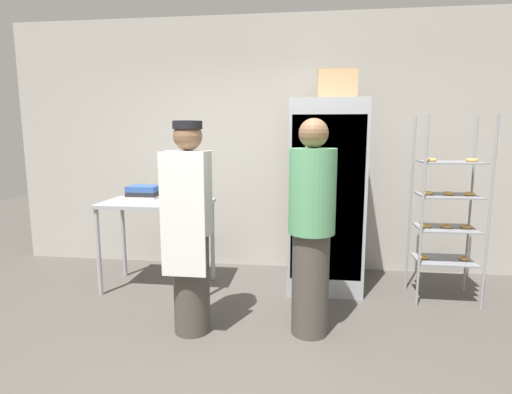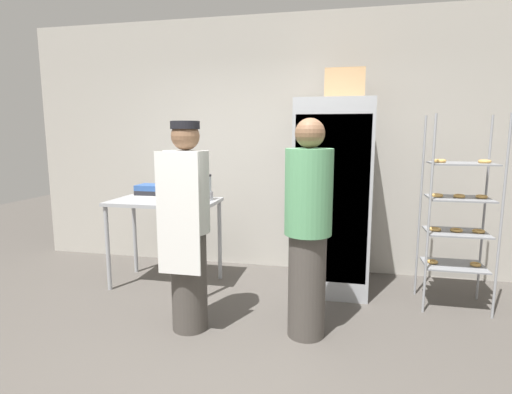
{
  "view_description": "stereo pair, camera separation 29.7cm",
  "coord_description": "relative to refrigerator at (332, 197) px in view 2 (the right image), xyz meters",
  "views": [
    {
      "loc": [
        0.41,
        -2.61,
        1.61
      ],
      "look_at": [
        -0.02,
        0.8,
        1.07
      ],
      "focal_mm": 28.0,
      "sensor_mm": 36.0,
      "label": 1
    },
    {
      "loc": [
        0.7,
        -2.56,
        1.61
      ],
      "look_at": [
        -0.02,
        0.8,
        1.07
      ],
      "focal_mm": 28.0,
      "sensor_mm": 36.0,
      "label": 2
    }
  ],
  "objects": [
    {
      "name": "ground_plane",
      "position": [
        -0.61,
        -1.57,
        -0.98
      ],
      "size": [
        14.0,
        14.0,
        0.0
      ],
      "primitive_type": "plane",
      "color": "#4C4742"
    },
    {
      "name": "back_wall",
      "position": [
        -0.61,
        0.62,
        0.51
      ],
      "size": [
        6.4,
        0.12,
        2.97
      ],
      "primitive_type": "cube",
      "color": "#ADA89E",
      "rests_on": "ground_plane"
    },
    {
      "name": "refrigerator",
      "position": [
        0.0,
        0.0,
        0.0
      ],
      "size": [
        0.75,
        0.78,
        1.95
      ],
      "color": "#9EA0A5",
      "rests_on": "ground_plane"
    },
    {
      "name": "baking_rack",
      "position": [
        1.15,
        -0.23,
        -0.09
      ],
      "size": [
        0.6,
        0.45,
        1.79
      ],
      "color": "#93969B",
      "rests_on": "ground_plane"
    },
    {
      "name": "prep_counter",
      "position": [
        -1.73,
        -0.28,
        -0.17
      ],
      "size": [
        1.12,
        0.64,
        0.93
      ],
      "color": "#9EA0A5",
      "rests_on": "ground_plane"
    },
    {
      "name": "donut_box",
      "position": [
        -1.54,
        -0.4,
        -0.0
      ],
      "size": [
        0.24,
        0.24,
        0.28
      ],
      "color": "white",
      "rests_on": "prep_counter"
    },
    {
      "name": "blender_pitcher",
      "position": [
        -1.3,
        -0.18,
        0.07
      ],
      "size": [
        0.14,
        0.14,
        0.27
      ],
      "color": "#99999E",
      "rests_on": "prep_counter"
    },
    {
      "name": "binder_stack",
      "position": [
        -1.9,
        -0.22,
        0.03
      ],
      "size": [
        0.31,
        0.24,
        0.15
      ],
      "color": "silver",
      "rests_on": "prep_counter"
    },
    {
      "name": "cardboard_storage_box",
      "position": [
        0.09,
        0.1,
        1.13
      ],
      "size": [
        0.4,
        0.33,
        0.31
      ],
      "color": "tan",
      "rests_on": "refrigerator"
    },
    {
      "name": "person_baker",
      "position": [
        -1.12,
        -1.18,
        -0.08
      ],
      "size": [
        0.36,
        0.38,
        1.72
      ],
      "color": "#47423D",
      "rests_on": "ground_plane"
    },
    {
      "name": "person_customer",
      "position": [
        -0.15,
        -1.08,
        -0.09
      ],
      "size": [
        0.37,
        0.37,
        1.74
      ],
      "color": "#47423D",
      "rests_on": "ground_plane"
    }
  ]
}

